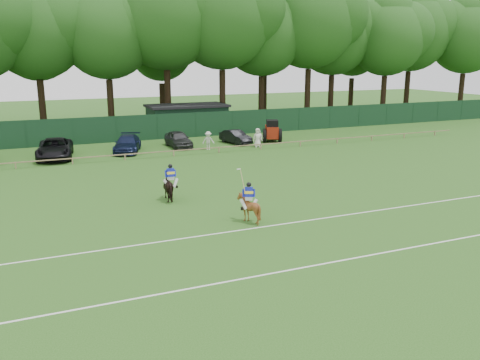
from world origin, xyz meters
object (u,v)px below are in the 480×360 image
horse_dark (171,187)px  sedan_navy (127,144)px  spectator_right (258,138)px  hatch_grey (178,139)px  estate_black (236,137)px  utility_shed (187,119)px  tractor (272,131)px  spectator_mid (259,138)px  suv_black (55,149)px  spectator_left (208,141)px  horse_chestnut (249,208)px

horse_dark → sedan_navy: (0.66, 15.99, -0.05)m
spectator_right → hatch_grey: bearing=168.3°
sedan_navy → estate_black: 10.25m
utility_shed → estate_black: bearing=-75.6°
sedan_navy → horse_dark: bearing=-73.9°
hatch_grey → utility_shed: size_ratio=0.51×
tractor → spectator_mid: bearing=-117.2°
sedan_navy → hatch_grey: hatch_grey is taller
spectator_right → tractor: 3.38m
estate_black → utility_shed: bearing=92.5°
sedan_navy → spectator_mid: 11.76m
tractor → hatch_grey: bearing=-162.1°
suv_black → hatch_grey: bearing=13.3°
sedan_navy → hatch_grey: 4.76m
utility_shed → spectator_left: bearing=-97.5°
horse_chestnut → tractor: 24.52m
spectator_left → utility_shed: size_ratio=0.19×
suv_black → sedan_navy: suv_black is taller
horse_chestnut → sedan_navy: horse_chestnut is taller
sedan_navy → spectator_mid: spectator_mid is taller
spectator_left → utility_shed: (1.36, 10.35, 0.72)m
horse_dark → utility_shed: utility_shed is taller
spectator_right → utility_shed: bearing=117.9°
spectator_right → utility_shed: utility_shed is taller
estate_black → utility_shed: size_ratio=0.46×
horse_dark → spectator_left: size_ratio=1.11×
horse_chestnut → hatch_grey: 22.14m
horse_dark → suv_black: 16.38m
sedan_navy → tractor: (13.89, -0.00, 0.29)m
horse_dark → spectator_mid: (12.25, 13.97, -0.01)m
estate_black → spectator_right: spectator_right is taller
estate_black → sedan_navy: bearing=170.0°
suv_black → spectator_right: (17.25, -1.74, 0.06)m
sedan_navy → spectator_left: size_ratio=3.01×
suv_black → spectator_left: size_ratio=3.54×
horse_dark → spectator_right: size_ratio=1.06×
hatch_grey → spectator_right: spectator_right is taller
utility_shed → spectator_mid: bearing=-72.0°
sedan_navy → spectator_left: spectator_left is taller
horse_chestnut → horse_dark: bearing=-42.6°
horse_dark → spectator_mid: horse_dark is taller
spectator_mid → spectator_right: size_ratio=0.88×
spectator_left → horse_chestnut: bearing=-95.0°
utility_shed → tractor: bearing=-56.2°
sedan_navy → spectator_right: bearing=7.4°
spectator_left → spectator_mid: 4.83m
horse_chestnut → spectator_mid: bearing=-94.3°
horse_chestnut → hatch_grey: hatch_grey is taller
suv_black → spectator_mid: (17.50, -1.55, -0.05)m
horse_chestnut → sedan_navy: (-1.81, 21.34, -0.00)m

